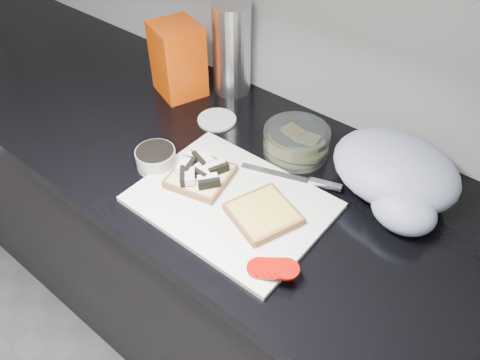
% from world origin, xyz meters
% --- Properties ---
extents(base_cabinet, '(3.50, 0.60, 0.86)m').
position_xyz_m(base_cabinet, '(0.00, 1.20, 0.43)').
color(base_cabinet, black).
rests_on(base_cabinet, ground).
extents(countertop, '(3.50, 0.64, 0.04)m').
position_xyz_m(countertop, '(0.00, 1.20, 0.88)').
color(countertop, black).
rests_on(countertop, base_cabinet).
extents(cutting_board, '(0.40, 0.30, 0.01)m').
position_xyz_m(cutting_board, '(0.04, 1.09, 0.91)').
color(cutting_board, white).
rests_on(cutting_board, countertop).
extents(bread_left, '(0.16, 0.16, 0.04)m').
position_xyz_m(bread_left, '(-0.05, 1.10, 0.93)').
color(bread_left, '#F7E5AE').
rests_on(bread_left, cutting_board).
extents(bread_right, '(0.17, 0.17, 0.02)m').
position_xyz_m(bread_right, '(0.13, 1.09, 0.92)').
color(bread_right, '#F7E5AE').
rests_on(bread_right, cutting_board).
extents(tomato_slices, '(0.11, 0.08, 0.02)m').
position_xyz_m(tomato_slices, '(0.22, 0.99, 0.92)').
color(tomato_slices, '#A20B03').
rests_on(tomato_slices, cutting_board).
extents(knife, '(0.23, 0.09, 0.01)m').
position_xyz_m(knife, '(0.13, 1.24, 0.92)').
color(knife, '#BDBDC1').
rests_on(knife, cutting_board).
extents(seed_tub, '(0.09, 0.09, 0.05)m').
position_xyz_m(seed_tub, '(-0.17, 1.07, 0.93)').
color(seed_tub, '#ADB2B2').
rests_on(seed_tub, countertop).
extents(tub_lid, '(0.13, 0.13, 0.01)m').
position_xyz_m(tub_lid, '(-0.18, 1.30, 0.90)').
color(tub_lid, silver).
rests_on(tub_lid, countertop).
extents(glass_bowl, '(0.16, 0.16, 0.07)m').
position_xyz_m(glass_bowl, '(0.05, 1.32, 0.93)').
color(glass_bowl, silver).
rests_on(glass_bowl, countertop).
extents(bread_bag, '(0.16, 0.15, 0.20)m').
position_xyz_m(bread_bag, '(-0.36, 1.34, 1.00)').
color(bread_bag, red).
rests_on(bread_bag, countertop).
extents(steel_canister, '(0.10, 0.10, 0.25)m').
position_xyz_m(steel_canister, '(-0.25, 1.44, 1.03)').
color(steel_canister, silver).
rests_on(steel_canister, countertop).
extents(grocery_bag, '(0.29, 0.26, 0.12)m').
position_xyz_m(grocery_bag, '(0.30, 1.33, 0.96)').
color(grocery_bag, silver).
rests_on(grocery_bag, countertop).
extents(whole_tomatoes, '(0.06, 0.06, 0.06)m').
position_xyz_m(whole_tomatoes, '(0.31, 1.29, 0.93)').
color(whole_tomatoes, '#A20B03').
rests_on(whole_tomatoes, countertop).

